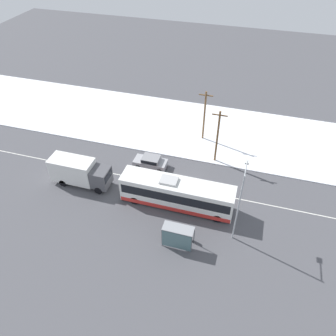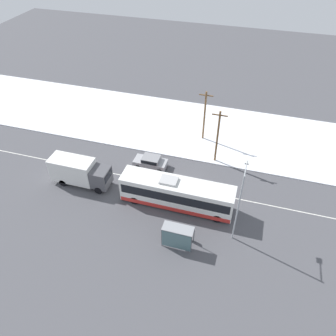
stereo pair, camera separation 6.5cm
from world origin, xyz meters
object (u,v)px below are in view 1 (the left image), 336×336
Objects in this scene: city_bus at (177,193)px; pedestrian_at_stop at (186,230)px; sedan_car at (151,161)px; utility_pole_roadside at (217,136)px; streetlamp at (240,198)px; box_truck at (79,171)px; utility_pole_snowlot at (204,115)px; bus_shelter at (177,235)px.

city_bus reaches higher than pedestrian_at_stop.
utility_pole_roadside is at bearing -155.36° from sedan_car.
streetlamp is (11.19, -7.57, 4.29)m from sedan_car.
box_truck is at bearing 36.76° from sedan_car.
box_truck is 8.57m from sedan_car.
city_bus is at bearing -90.71° from utility_pole_snowlot.
sedan_car is 12.30m from bus_shelter.
utility_pole_roadside reaches higher than bus_shelter.
city_bus is at bearing -106.81° from utility_pole_roadside.
streetlamp is 1.14× the size of utility_pole_roadside.
utility_pole_snowlot is at bearing 94.13° from bus_shelter.
city_bus is 9.30m from utility_pole_roadside.
pedestrian_at_stop is at bearing -83.86° from utility_pole_snowlot.
box_truck is at bearing -149.16° from utility_pole_roadside.
streetlamp is at bearing -7.84° from box_truck.
utility_pole_snowlot reaches higher than city_bus.
sedan_car is at bearing 125.89° from pedestrian_at_stop.
city_bus is at bearing -0.98° from box_truck.
box_truck is 2.35× the size of bus_shelter.
city_bus is 1.68× the size of utility_pole_roadside.
city_bus is 7.63m from streetlamp.
streetlamp reaches higher than bus_shelter.
box_truck is 0.97× the size of utility_pole_snowlot.
pedestrian_at_stop is 0.60× the size of bus_shelter.
bus_shelter reaches higher than pedestrian_at_stop.
pedestrian_at_stop is 17.30m from utility_pole_snowlot.
sedan_car is 0.57× the size of utility_pole_snowlot.
box_truck is 1.71× the size of sedan_car.
utility_pole_roadside is at bearing 87.16° from pedestrian_at_stop.
utility_pole_roadside reaches higher than city_bus.
utility_pole_roadside reaches higher than pedestrian_at_stop.
city_bus is 1.47× the size of streetlamp.
bus_shelter is 18.41m from utility_pole_snowlot.
pedestrian_at_stop is 1.48m from bus_shelter.
city_bus is 4.54m from pedestrian_at_stop.
streetlamp is (4.96, 3.00, 3.43)m from bus_shelter.
city_bus reaches higher than bus_shelter.
utility_pole_snowlot is (-2.46, 4.30, -0.03)m from utility_pole_roadside.
sedan_car is 14.18m from streetlamp.
sedan_car is at bearing -155.36° from utility_pole_roadside.
city_bus is 5.49m from bus_shelter.
box_truck is 0.84× the size of streetlamp.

